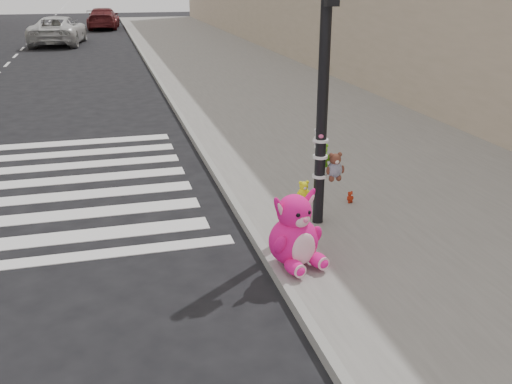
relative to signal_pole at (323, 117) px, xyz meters
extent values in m
plane|color=black|center=(-2.63, -1.81, -1.79)|extent=(120.00, 120.00, 0.00)
cube|color=slate|center=(2.37, 8.19, -1.72)|extent=(7.00, 80.00, 0.14)
cube|color=gray|center=(-1.08, 8.19, -1.72)|extent=(0.12, 80.00, 0.15)
cylinder|color=black|center=(-0.03, -0.01, 0.35)|extent=(0.16, 0.16, 4.00)
cylinder|color=white|center=(-0.03, -0.01, -0.90)|extent=(0.22, 0.22, 0.04)
cylinder|color=white|center=(-0.03, -0.01, -0.60)|extent=(0.22, 0.22, 0.04)
cylinder|color=white|center=(-0.03, -0.01, -0.35)|extent=(0.22, 0.22, 0.04)
ellipsoid|color=#FF158C|center=(-0.92, -1.54, -1.56)|extent=(0.31, 0.40, 0.19)
ellipsoid|color=#FF158C|center=(-0.56, -1.43, -1.56)|extent=(0.31, 0.40, 0.19)
ellipsoid|color=#FF158C|center=(-0.83, -1.21, -1.32)|extent=(0.79, 0.73, 0.66)
ellipsoid|color=#F9BFD1|center=(-0.76, -1.42, -1.34)|extent=(0.39, 0.23, 0.43)
sphere|color=#FF158C|center=(-0.83, -1.21, -0.91)|extent=(0.57, 0.57, 0.45)
ellipsoid|color=#FF158C|center=(-1.03, -1.25, -0.85)|extent=(0.33, 0.18, 0.45)
ellipsoid|color=#FF158C|center=(-0.64, -1.13, -0.85)|extent=(0.33, 0.18, 0.45)
imported|color=silver|center=(-5.27, 27.86, -1.00)|extent=(3.22, 5.91, 1.57)
imported|color=maroon|center=(-2.63, 37.85, -1.03)|extent=(2.56, 5.38, 1.51)
camera|label=1|loc=(-3.02, -7.55, 1.90)|focal=40.00mm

